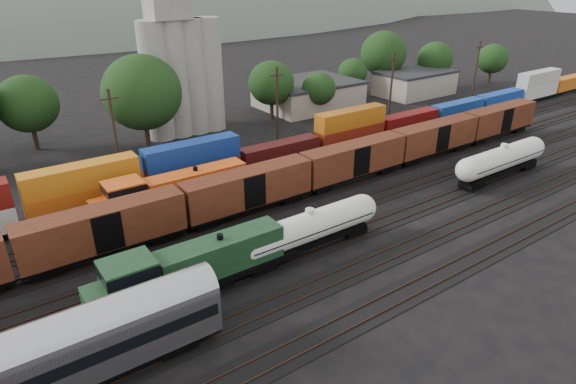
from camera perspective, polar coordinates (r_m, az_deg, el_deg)
ground at (r=51.65m, az=1.33°, el=-3.77°), size 600.00×600.00×0.00m
tracks at (r=51.62m, az=1.33°, el=-3.72°), size 180.00×33.20×0.20m
green_locomotive at (r=40.18m, az=-12.00°, el=-8.96°), size 18.34×3.24×4.85m
tank_car_a at (r=45.61m, az=2.55°, el=-4.29°), size 16.31×2.92×4.27m
tank_car_b at (r=67.45m, az=24.00°, el=3.53°), size 16.98×3.04×4.45m
passenger_coach at (r=33.93m, az=-29.65°, el=-17.87°), size 25.43×3.14×5.78m
orange_locomotive at (r=54.03m, az=-13.89°, el=0.03°), size 19.15×3.19×4.79m
boxcar_string at (r=49.41m, az=-12.44°, el=-1.73°), size 122.80×2.90×4.20m
container_wall at (r=61.56m, az=-7.91°, el=3.68°), size 170.46×2.60×5.80m
grain_silo at (r=79.64m, az=-12.56°, el=14.57°), size 13.40×5.00×29.00m
industrial_sheds at (r=82.21m, az=-9.64°, el=8.88°), size 119.38×17.26×5.10m
tree_band at (r=76.38m, az=-23.32°, el=9.97°), size 166.44×23.31×14.45m
utility_poles at (r=66.97m, az=-9.93°, el=8.44°), size 122.20×0.36×12.00m
distant_hills at (r=304.15m, az=-25.78°, el=13.98°), size 860.00×286.00×130.00m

